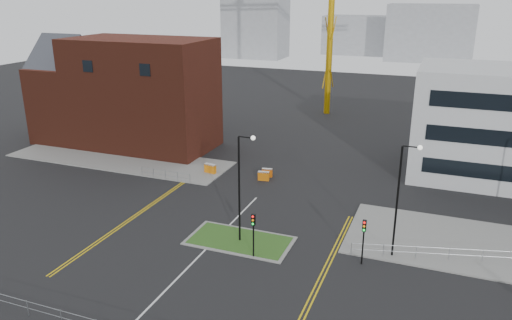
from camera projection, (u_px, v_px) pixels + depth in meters
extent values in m
plane|color=black|center=(169.00, 287.00, 34.75)|extent=(200.00, 200.00, 0.00)
cube|color=slate|center=(119.00, 159.00, 60.99)|extent=(28.00, 8.00, 0.12)
cube|color=slate|center=(501.00, 250.00, 39.58)|extent=(24.00, 10.00, 0.12)
cube|color=slate|center=(240.00, 241.00, 41.12)|extent=(8.60, 4.60, 0.08)
cube|color=#2B521B|center=(240.00, 240.00, 41.11)|extent=(8.00, 4.00, 0.12)
cube|color=#4F1F13|center=(142.00, 94.00, 64.05)|extent=(18.00, 10.00, 14.00)
cube|color=black|center=(88.00, 66.00, 59.69)|extent=(1.40, 0.10, 1.40)
cube|color=black|center=(145.00, 70.00, 56.96)|extent=(1.40, 0.10, 1.40)
cube|color=#4F1F13|center=(69.00, 102.00, 68.79)|extent=(6.00, 10.00, 10.00)
cube|color=#2D3038|center=(65.00, 66.00, 67.18)|extent=(6.40, 8.49, 8.49)
cylinder|color=black|center=(239.00, 191.00, 39.68)|extent=(0.16, 0.16, 9.00)
cylinder|color=black|center=(246.00, 137.00, 38.03)|extent=(1.20, 0.10, 0.10)
sphere|color=silver|center=(253.00, 138.00, 37.82)|extent=(0.36, 0.36, 0.36)
cylinder|color=black|center=(397.00, 203.00, 37.35)|extent=(0.16, 0.16, 9.00)
cylinder|color=black|center=(411.00, 147.00, 35.69)|extent=(1.20, 0.10, 0.10)
sphere|color=silver|center=(420.00, 148.00, 35.49)|extent=(0.36, 0.36, 0.36)
cylinder|color=black|center=(253.00, 240.00, 38.20)|extent=(0.12, 0.12, 3.00)
cube|color=black|center=(253.00, 220.00, 37.65)|extent=(0.28, 0.22, 0.90)
sphere|color=red|center=(253.00, 217.00, 37.44)|extent=(0.18, 0.18, 0.18)
sphere|color=orange|center=(253.00, 220.00, 37.54)|extent=(0.18, 0.18, 0.18)
sphere|color=#0CCC33|center=(253.00, 224.00, 37.63)|extent=(0.18, 0.18, 0.18)
cylinder|color=black|center=(363.00, 246.00, 37.23)|extent=(0.12, 0.12, 3.00)
cube|color=black|center=(364.00, 226.00, 36.68)|extent=(0.28, 0.22, 0.90)
sphere|color=red|center=(364.00, 223.00, 36.47)|extent=(0.18, 0.18, 0.18)
sphere|color=orange|center=(364.00, 226.00, 36.57)|extent=(0.18, 0.18, 0.18)
sphere|color=#0CCC33|center=(364.00, 230.00, 36.67)|extent=(0.18, 0.18, 0.18)
cylinder|color=gray|center=(165.00, 171.00, 54.06)|extent=(6.00, 0.04, 0.04)
cylinder|color=gray|center=(166.00, 175.00, 54.22)|extent=(6.00, 0.04, 0.04)
cylinder|color=gray|center=(142.00, 172.00, 55.25)|extent=(0.05, 0.05, 1.10)
cylinder|color=gray|center=(190.00, 179.00, 53.20)|extent=(0.05, 0.05, 1.10)
cylinder|color=gray|center=(484.00, 250.00, 37.56)|extent=(19.01, 5.04, 0.04)
cylinder|color=gray|center=(483.00, 256.00, 37.73)|extent=(19.01, 5.04, 0.04)
cylinder|color=gray|center=(351.00, 249.00, 38.76)|extent=(0.05, 0.05, 1.10)
cube|color=silver|center=(183.00, 273.00, 36.52)|extent=(0.15, 30.00, 0.01)
cube|color=gold|center=(140.00, 211.00, 46.65)|extent=(0.12, 24.00, 0.01)
cube|color=gold|center=(143.00, 212.00, 46.55)|extent=(0.12, 24.00, 0.01)
cube|color=gold|center=(323.00, 271.00, 36.80)|extent=(0.12, 20.00, 0.01)
cube|color=gold|center=(327.00, 271.00, 36.70)|extent=(0.12, 20.00, 0.01)
cube|color=gray|center=(256.00, 20.00, 150.81)|extent=(18.00, 12.00, 22.00)
cube|color=gray|center=(430.00, 33.00, 143.52)|extent=(24.00, 12.00, 16.00)
cube|color=gray|center=(372.00, 35.00, 159.14)|extent=(30.00, 12.00, 12.00)
cube|color=orange|center=(210.00, 169.00, 56.10)|extent=(1.43, 0.71, 1.14)
cube|color=silver|center=(210.00, 165.00, 55.94)|extent=(1.43, 0.71, 0.14)
cube|color=#C6550B|center=(267.00, 173.00, 55.21)|extent=(1.19, 0.58, 0.95)
cube|color=silver|center=(267.00, 169.00, 55.07)|extent=(1.19, 0.58, 0.11)
cube|color=#CA630B|center=(264.00, 176.00, 54.14)|extent=(1.26, 0.59, 1.01)
cube|color=silver|center=(264.00, 172.00, 53.99)|extent=(1.26, 0.59, 0.12)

